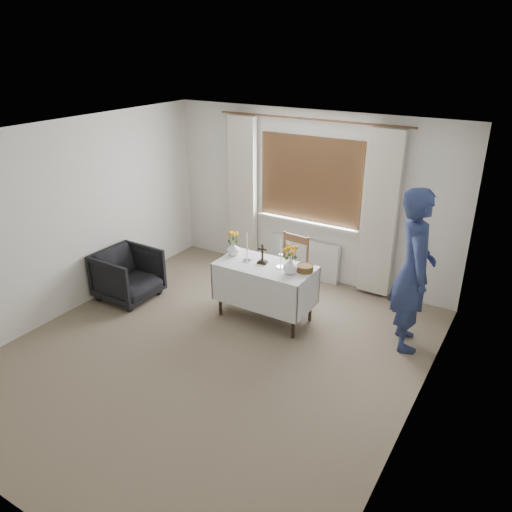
{
  "coord_description": "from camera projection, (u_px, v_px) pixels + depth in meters",
  "views": [
    {
      "loc": [
        2.97,
        -3.92,
        3.38
      ],
      "look_at": [
        0.09,
        0.82,
        0.96
      ],
      "focal_mm": 35.0,
      "sensor_mm": 36.0,
      "label": 1
    }
  ],
  "objects": [
    {
      "name": "wooden_chair",
      "position": [
        288.0,
        271.0,
        6.81
      ],
      "size": [
        0.48,
        0.48,
        0.95
      ],
      "primitive_type": null,
      "rotation": [
        0.0,
        0.0,
        -0.1
      ],
      "color": "brown",
      "rests_on": "ground"
    },
    {
      "name": "ground",
      "position": [
        213.0,
        353.0,
        5.84
      ],
      "size": [
        5.0,
        5.0,
        0.0
      ],
      "primitive_type": "plane",
      "color": "#846E5B",
      "rests_on": "ground"
    },
    {
      "name": "armchair",
      "position": [
        128.0,
        275.0,
        6.96
      ],
      "size": [
        0.79,
        0.77,
        0.71
      ],
      "primitive_type": "imported",
      "rotation": [
        0.0,
        0.0,
        1.56
      ],
      "color": "black",
      "rests_on": "ground"
    },
    {
      "name": "flower_vase_right",
      "position": [
        290.0,
        266.0,
        6.03
      ],
      "size": [
        0.21,
        0.21,
        0.19
      ],
      "primitive_type": "imported",
      "rotation": [
        0.0,
        0.0,
        0.16
      ],
      "color": "white",
      "rests_on": "altar_table"
    },
    {
      "name": "wooden_cross",
      "position": [
        262.0,
        254.0,
        6.28
      ],
      "size": [
        0.13,
        0.11,
        0.26
      ],
      "primitive_type": null,
      "rotation": [
        0.0,
        0.0,
        0.17
      ],
      "color": "black",
      "rests_on": "altar_table"
    },
    {
      "name": "wicker_basket",
      "position": [
        305.0,
        268.0,
        6.11
      ],
      "size": [
        0.24,
        0.24,
        0.08
      ],
      "primitive_type": "cylinder",
      "rotation": [
        0.0,
        0.0,
        -0.17
      ],
      "color": "brown",
      "rests_on": "altar_table"
    },
    {
      "name": "candlestick_left",
      "position": [
        247.0,
        247.0,
        6.33
      ],
      "size": [
        0.14,
        0.14,
        0.38
      ],
      "primitive_type": null,
      "rotation": [
        0.0,
        0.0,
        -0.31
      ],
      "color": "silver",
      "rests_on": "altar_table"
    },
    {
      "name": "radiator",
      "position": [
        305.0,
        259.0,
        7.61
      ],
      "size": [
        1.1,
        0.1,
        0.6
      ],
      "primitive_type": "cube",
      "color": "silver",
      "rests_on": "ground"
    },
    {
      "name": "person",
      "position": [
        414.0,
        270.0,
        5.66
      ],
      "size": [
        0.71,
        0.84,
        1.94
      ],
      "primitive_type": "imported",
      "rotation": [
        0.0,
        0.0,
        1.99
      ],
      "color": "navy",
      "rests_on": "ground"
    },
    {
      "name": "altar_table",
      "position": [
        265.0,
        292.0,
        6.44
      ],
      "size": [
        1.24,
        0.64,
        0.76
      ],
      "primitive_type": "cube",
      "color": "silver",
      "rests_on": "ground"
    },
    {
      "name": "candlestick_right",
      "position": [
        281.0,
        254.0,
        6.15
      ],
      "size": [
        0.14,
        0.14,
        0.37
      ],
      "primitive_type": null,
      "rotation": [
        0.0,
        0.0,
        0.36
      ],
      "color": "silver",
      "rests_on": "altar_table"
    },
    {
      "name": "flower_vase_left",
      "position": [
        233.0,
        249.0,
        6.55
      ],
      "size": [
        0.17,
        0.17,
        0.18
      ],
      "primitive_type": "imported",
      "rotation": [
        0.0,
        0.0,
        0.01
      ],
      "color": "white",
      "rests_on": "altar_table"
    }
  ]
}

